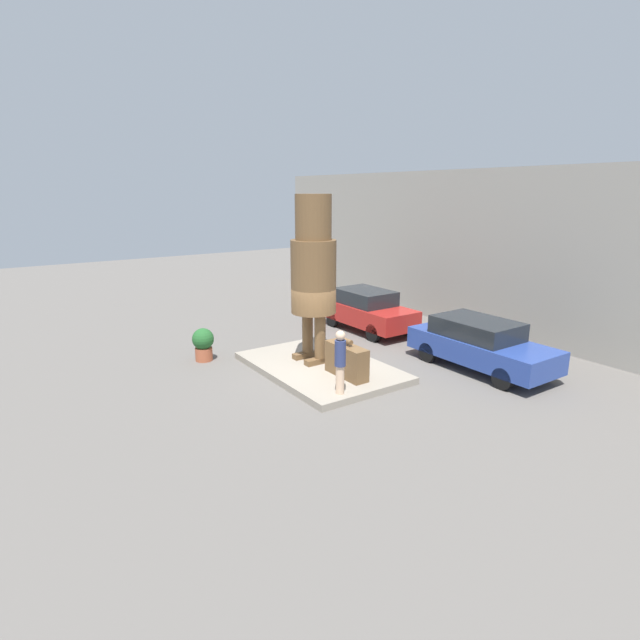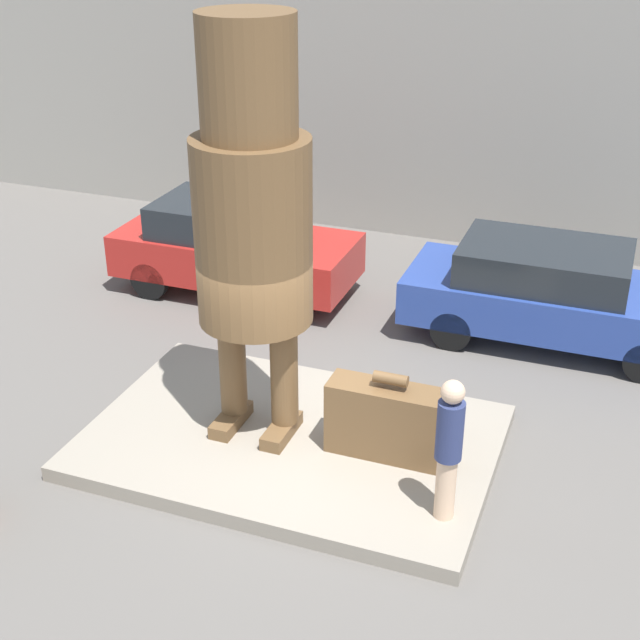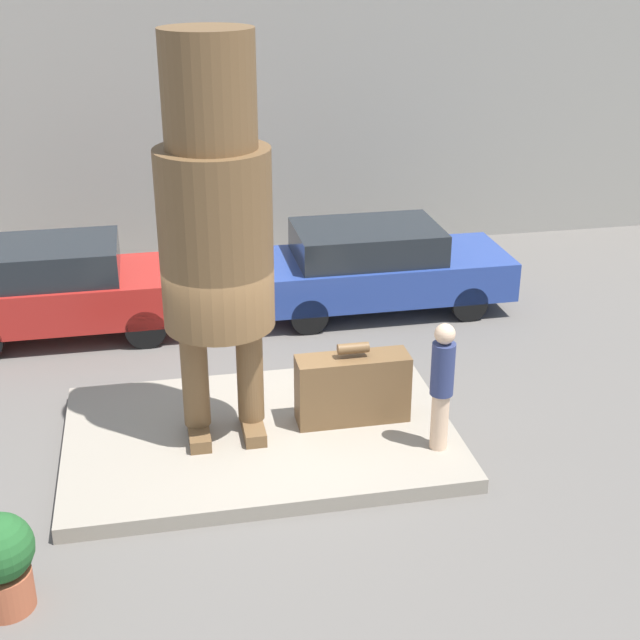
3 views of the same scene
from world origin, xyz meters
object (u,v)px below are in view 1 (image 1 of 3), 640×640
object	(u,v)px
tourist	(340,360)
parked_car_red	(367,309)
statue_figure	(313,266)
parked_car_blue	(480,343)
giant_suitcase	(347,361)
planter_pot	(203,343)

from	to	relation	value
tourist	parked_car_red	distance (m)	7.02
parked_car_red	statue_figure	bearing A→B (deg)	-60.49
statue_figure	parked_car_blue	bearing A→B (deg)	53.07
tourist	giant_suitcase	bearing A→B (deg)	135.18
giant_suitcase	parked_car_blue	world-z (taller)	parked_car_blue
statue_figure	planter_pot	bearing A→B (deg)	-132.72
tourist	parked_car_red	size ratio (longest dim) A/B	0.42
statue_figure	parked_car_blue	size ratio (longest dim) A/B	1.12
parked_car_red	tourist	bearing A→B (deg)	-45.28
parked_car_blue	planter_pot	distance (m)	8.78
statue_figure	tourist	distance (m)	3.46
statue_figure	parked_car_red	world-z (taller)	statue_figure
statue_figure	parked_car_red	xyz separation A→B (m)	(-2.30, 4.06, -2.34)
tourist	parked_car_blue	world-z (taller)	tourist
statue_figure	tourist	xyz separation A→B (m)	(2.63, -0.92, -2.04)
statue_figure	giant_suitcase	xyz separation A→B (m)	(1.72, -0.01, -2.51)
tourist	planter_pot	size ratio (longest dim) A/B	1.59
parked_car_blue	giant_suitcase	bearing A→B (deg)	-108.48
parked_car_red	parked_car_blue	xyz separation A→B (m)	(5.39, 0.05, -0.03)
statue_figure	parked_car_blue	distance (m)	5.67
tourist	parked_car_blue	xyz separation A→B (m)	(0.46, 5.04, -0.33)
statue_figure	tourist	world-z (taller)	statue_figure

